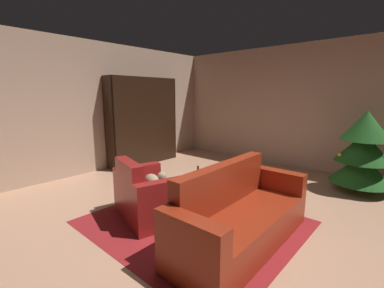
# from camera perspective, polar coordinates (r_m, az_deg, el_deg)

# --- Properties ---
(ground_plane) EXTENTS (7.94, 7.94, 0.00)m
(ground_plane) POSITION_cam_1_polar(r_m,az_deg,el_deg) (3.65, 3.52, -15.90)
(ground_plane) COLOR tan
(wall_back) EXTENTS (6.48, 0.06, 2.73)m
(wall_back) POSITION_cam_1_polar(r_m,az_deg,el_deg) (6.25, 23.20, 7.41)
(wall_back) COLOR tan
(wall_back) RESTS_ON ground
(wall_left) EXTENTS (0.06, 6.74, 2.73)m
(wall_left) POSITION_cam_1_polar(r_m,az_deg,el_deg) (5.83, -22.14, 7.30)
(wall_left) COLOR tan
(wall_left) RESTS_ON ground
(area_rug) EXTENTS (2.50, 2.23, 0.01)m
(area_rug) POSITION_cam_1_polar(r_m,az_deg,el_deg) (3.54, 0.40, -16.73)
(area_rug) COLOR maroon
(area_rug) RESTS_ON ground
(bookshelf_unit) EXTENTS (0.39, 1.79, 2.03)m
(bookshelf_unit) POSITION_cam_1_polar(r_m,az_deg,el_deg) (6.36, -9.84, 5.02)
(bookshelf_unit) COLOR black
(bookshelf_unit) RESTS_ON ground
(armchair_red) EXTENTS (1.12, 0.92, 0.82)m
(armchair_red) POSITION_cam_1_polar(r_m,az_deg,el_deg) (3.61, -9.82, -11.27)
(armchair_red) COLOR maroon
(armchair_red) RESTS_ON ground
(couch_red) EXTENTS (0.76, 1.96, 0.87)m
(couch_red) POSITION_cam_1_polar(r_m,az_deg,el_deg) (3.05, 10.38, -15.60)
(couch_red) COLOR maroon
(couch_red) RESTS_ON ground
(coffee_table) EXTENTS (0.69, 0.69, 0.41)m
(coffee_table) POSITION_cam_1_polar(r_m,az_deg,el_deg) (3.40, 0.18, -11.05)
(coffee_table) COLOR black
(coffee_table) RESTS_ON ground
(book_stack_on_table) EXTENTS (0.20, 0.17, 0.09)m
(book_stack_on_table) POSITION_cam_1_polar(r_m,az_deg,el_deg) (3.39, 0.70, -9.57)
(book_stack_on_table) COLOR #E3BB4A
(book_stack_on_table) RESTS_ON coffee_table
(bottle_on_table) EXTENTS (0.07, 0.07, 0.29)m
(bottle_on_table) POSITION_cam_1_polar(r_m,az_deg,el_deg) (3.51, 1.32, -7.62)
(bottle_on_table) COLOR #582E10
(bottle_on_table) RESTS_ON coffee_table
(decorated_tree) EXTENTS (0.96, 0.96, 1.38)m
(decorated_tree) POSITION_cam_1_polar(r_m,az_deg,el_deg) (5.20, 33.42, -1.25)
(decorated_tree) COLOR brown
(decorated_tree) RESTS_ON ground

